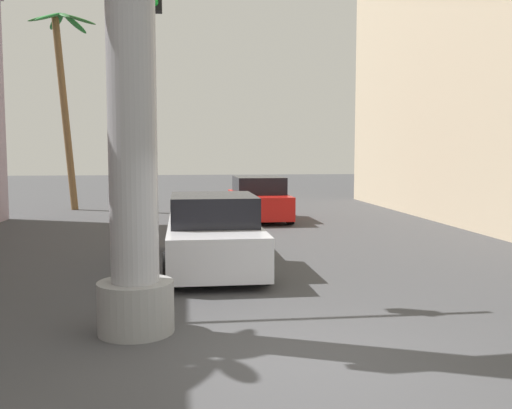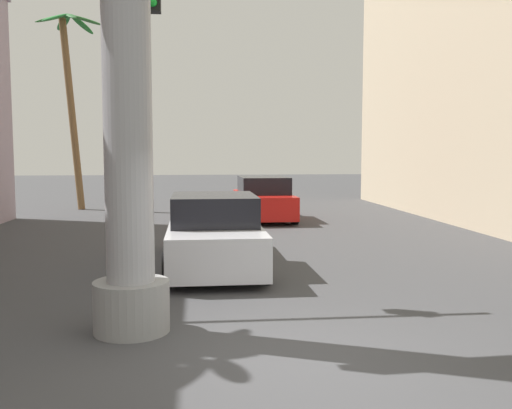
# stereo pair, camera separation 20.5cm
# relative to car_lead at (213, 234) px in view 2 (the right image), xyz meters

# --- Properties ---
(ground_plane) EXTENTS (92.36, 92.36, 0.00)m
(ground_plane) POSITION_rel_car_lead_xyz_m (0.80, 4.22, -0.70)
(ground_plane) COLOR #424244
(car_lead) EXTENTS (2.01, 5.18, 1.56)m
(car_lead) POSITION_rel_car_lead_xyz_m (0.00, 0.00, 0.00)
(car_lead) COLOR black
(car_lead) RESTS_ON ground
(car_far) EXTENTS (2.01, 4.51, 1.56)m
(car_far) POSITION_rel_car_lead_xyz_m (2.06, 8.44, 0.03)
(car_far) COLOR black
(car_far) RESTS_ON ground
(palm_tree_far_left) EXTENTS (2.70, 2.55, 8.15)m
(palm_tree_far_left) POSITION_rel_car_lead_xyz_m (-5.53, 12.71, 4.59)
(palm_tree_far_left) COLOR brown
(palm_tree_far_left) RESTS_ON ground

